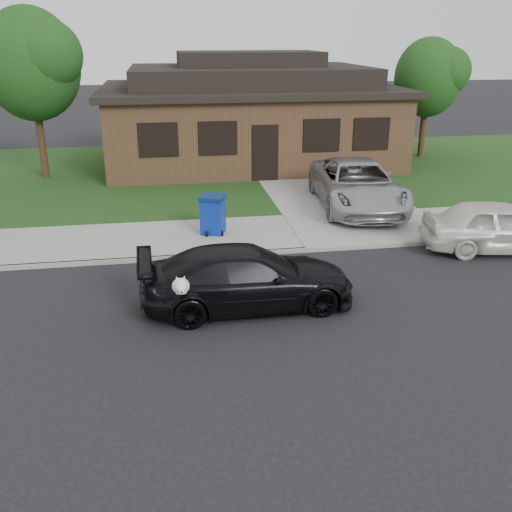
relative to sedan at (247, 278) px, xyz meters
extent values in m
plane|color=black|center=(-1.73, -0.54, -0.66)|extent=(120.00, 120.00, 0.00)
cube|color=gray|center=(-1.73, 4.46, -0.60)|extent=(60.00, 3.00, 0.12)
cube|color=gray|center=(-1.73, 2.96, -0.60)|extent=(60.00, 0.12, 0.12)
cube|color=#193814|center=(-1.73, 12.46, -0.59)|extent=(60.00, 13.00, 0.13)
cube|color=gray|center=(4.27, 9.46, -0.59)|extent=(4.50, 13.00, 0.14)
imported|color=black|center=(0.01, 0.00, 0.00)|extent=(4.59, 1.98, 1.32)
ellipsoid|color=white|center=(-1.41, -0.77, 0.25)|extent=(0.34, 0.40, 0.30)
sphere|color=white|center=(-1.41, -1.00, 0.35)|extent=(0.26, 0.26, 0.26)
cube|color=white|center=(-1.41, -1.12, 0.31)|extent=(0.09, 0.12, 0.08)
sphere|color=black|center=(-1.41, -1.18, 0.31)|extent=(0.04, 0.04, 0.04)
cone|color=white|center=(-1.48, -0.95, 0.49)|extent=(0.11, 0.11, 0.14)
cone|color=white|center=(-1.35, -0.95, 0.49)|extent=(0.11, 0.11, 0.14)
imported|color=#AAACB1|center=(4.59, 6.40, 0.23)|extent=(2.99, 5.62, 1.50)
imported|color=silver|center=(7.15, 2.23, 0.03)|extent=(4.25, 2.31, 1.37)
cube|color=navy|center=(-0.29, 4.60, -0.04)|extent=(0.79, 0.79, 0.99)
cube|color=navy|center=(-0.29, 4.60, 0.51)|extent=(0.86, 0.86, 0.11)
cylinder|color=black|center=(-0.51, 4.30, -0.46)|extent=(0.11, 0.16, 0.15)
cylinder|color=black|center=(-0.07, 4.30, -0.46)|extent=(0.11, 0.16, 0.15)
cube|color=#422B1C|center=(2.27, 14.46, 0.97)|extent=(12.00, 8.00, 3.00)
cube|color=black|center=(2.27, 14.46, 2.60)|extent=(12.60, 8.60, 0.25)
cube|color=black|center=(2.27, 14.46, 3.12)|extent=(10.00, 6.50, 0.80)
cube|color=black|center=(2.27, 14.46, 3.82)|extent=(6.00, 3.50, 0.60)
cube|color=black|center=(2.27, 10.43, 0.57)|extent=(1.00, 0.06, 2.10)
cube|color=black|center=(-1.73, 10.44, 1.17)|extent=(1.30, 0.05, 1.10)
cube|color=black|center=(0.47, 10.44, 1.17)|extent=(1.30, 0.05, 1.10)
cube|color=black|center=(4.47, 10.44, 1.17)|extent=(1.30, 0.05, 1.10)
cube|color=black|center=(6.47, 10.44, 1.17)|extent=(1.30, 0.05, 1.10)
cylinder|color=#332114|center=(-6.23, 12.46, 0.71)|extent=(0.28, 0.28, 2.48)
ellipsoid|color=#143811|center=(-6.23, 12.46, 3.75)|extent=(3.60, 3.60, 4.14)
sphere|color=#26591E|center=(-5.51, 11.92, 4.11)|extent=(2.52, 2.52, 2.52)
cylinder|color=#332114|center=(10.27, 13.96, 0.48)|extent=(0.28, 0.28, 2.03)
ellipsoid|color=#143811|center=(10.27, 13.96, 3.00)|extent=(3.00, 3.00, 3.45)
sphere|color=#26591E|center=(10.87, 13.51, 3.30)|extent=(2.10, 2.10, 2.10)
camera|label=1|loc=(-1.61, -10.92, 4.80)|focal=40.00mm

